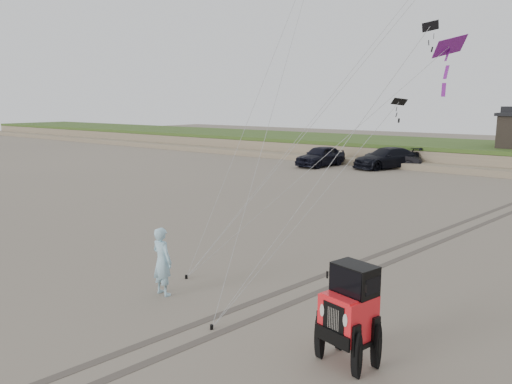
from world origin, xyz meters
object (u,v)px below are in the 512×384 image
truck_a (321,156)px  man (162,261)px  truck_b (394,158)px  truck_c (386,158)px  jeep (348,325)px

truck_a → man: man is taller
truck_b → truck_c: truck_c is taller
truck_b → man: (6.12, -30.98, 0.23)m
truck_b → truck_c: 1.00m
truck_a → jeep: truck_a is taller
truck_b → man: 31.58m
truck_a → man: 30.11m
truck_a → truck_c: truck_a is taller
truck_a → truck_b: (5.25, 3.10, -0.12)m
truck_b → man: bearing=176.1°
truck_c → jeep: bearing=-42.3°
truck_b → truck_c: size_ratio=0.77×
truck_b → jeep: jeep is taller
jeep → truck_c: bearing=125.3°
jeep → truck_a: bearing=134.8°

